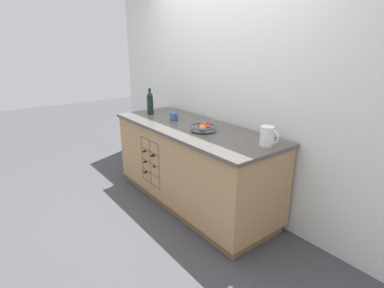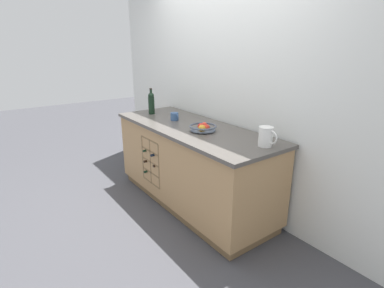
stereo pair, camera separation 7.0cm
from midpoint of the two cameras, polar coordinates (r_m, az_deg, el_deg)
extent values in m
plane|color=#424247|center=(3.46, -0.59, -10.94)|extent=(14.00, 14.00, 0.00)
cube|color=silver|center=(3.32, 5.38, 11.02)|extent=(4.42, 0.06, 2.55)
cube|color=brown|center=(3.44, -0.59, -10.29)|extent=(1.96, 0.66, 0.09)
cube|color=tan|center=(3.26, -0.62, -3.69)|extent=(2.02, 0.72, 0.76)
cube|color=#514C47|center=(3.13, -0.64, 3.09)|extent=(2.06, 0.76, 0.03)
cube|color=brown|center=(3.34, -7.06, -3.09)|extent=(0.37, 0.01, 0.50)
cube|color=brown|center=(3.47, -9.34, -2.38)|extent=(0.02, 0.10, 0.50)
cube|color=brown|center=(3.17, -6.18, -4.26)|extent=(0.02, 0.10, 0.50)
cube|color=brown|center=(3.42, -7.65, -7.20)|extent=(0.37, 0.10, 0.02)
cube|color=brown|center=(3.36, -7.74, -5.27)|extent=(0.37, 0.10, 0.02)
cube|color=brown|center=(3.32, -7.84, -3.28)|extent=(0.37, 0.10, 0.02)
cube|color=brown|center=(3.27, -7.93, -1.24)|extent=(0.37, 0.10, 0.02)
cube|color=brown|center=(3.23, -8.03, 0.86)|extent=(0.37, 0.10, 0.02)
cube|color=brown|center=(3.32, -7.84, -3.28)|extent=(0.02, 0.10, 0.50)
cylinder|color=black|center=(3.48, -7.22, -4.72)|extent=(0.07, 0.19, 0.07)
cylinder|color=black|center=(3.43, -9.17, -5.24)|extent=(0.03, 0.08, 0.03)
cylinder|color=black|center=(3.45, -6.97, -2.73)|extent=(0.07, 0.21, 0.07)
cylinder|color=black|center=(3.38, -9.13, -3.27)|extent=(0.03, 0.09, 0.03)
cylinder|color=black|center=(3.30, -5.44, -3.61)|extent=(0.08, 0.18, 0.08)
cylinder|color=black|center=(3.24, -7.40, -4.12)|extent=(0.03, 0.08, 0.03)
cylinder|color=black|center=(3.40, -7.10, -0.78)|extent=(0.07, 0.21, 0.07)
cylinder|color=black|center=(3.34, -9.29, -1.29)|extent=(0.03, 0.09, 0.03)
cylinder|color=black|center=(3.25, -5.70, -1.61)|extent=(0.08, 0.19, 0.08)
cylinder|color=black|center=(3.18, -7.80, -2.11)|extent=(0.03, 0.08, 0.03)
cylinder|color=#4C5666|center=(2.95, 1.50, 2.58)|extent=(0.12, 0.12, 0.01)
cone|color=#4C5666|center=(2.94, 1.51, 3.12)|extent=(0.25, 0.25, 0.05)
torus|color=#4C5666|center=(2.94, 1.51, 3.41)|extent=(0.27, 0.27, 0.02)
sphere|color=red|center=(2.92, 2.19, 3.13)|extent=(0.07, 0.07, 0.07)
sphere|color=red|center=(3.00, 1.70, 3.55)|extent=(0.07, 0.07, 0.07)
sphere|color=red|center=(2.94, 1.14, 3.31)|extent=(0.07, 0.07, 0.07)
sphere|color=gold|center=(2.88, 1.31, 2.97)|extent=(0.07, 0.07, 0.07)
cylinder|color=white|center=(2.57, 13.34, 1.48)|extent=(0.12, 0.12, 0.17)
torus|color=white|center=(2.54, 13.47, 3.21)|extent=(0.12, 0.12, 0.01)
torus|color=white|center=(2.53, 14.42, 1.34)|extent=(0.11, 0.01, 0.11)
cylinder|color=#385684|center=(3.37, -4.06, 5.23)|extent=(0.09, 0.09, 0.09)
torus|color=#385684|center=(3.33, -3.61, 5.12)|extent=(0.07, 0.01, 0.07)
cylinder|color=black|center=(3.71, -8.51, 7.25)|extent=(0.08, 0.08, 0.21)
sphere|color=black|center=(3.69, -8.59, 9.05)|extent=(0.07, 0.07, 0.07)
cylinder|color=black|center=(3.68, -8.62, 9.54)|extent=(0.03, 0.03, 0.09)
cylinder|color=black|center=(3.68, -8.65, 10.32)|extent=(0.03, 0.03, 0.01)
camera|label=1|loc=(0.04, -90.63, -0.21)|focal=28.00mm
camera|label=2|loc=(0.04, 89.37, 0.21)|focal=28.00mm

